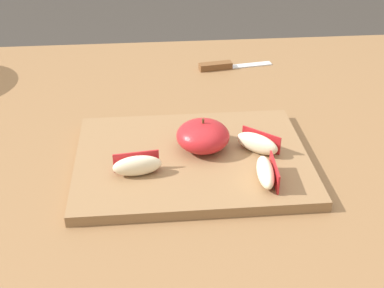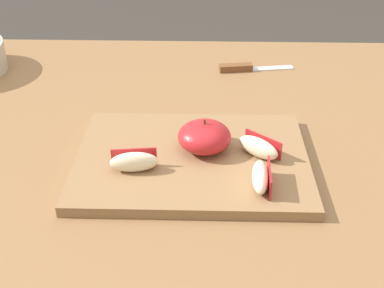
# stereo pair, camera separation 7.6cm
# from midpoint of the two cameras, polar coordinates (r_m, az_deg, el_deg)

# --- Properties ---
(dining_table) EXTENTS (1.48, 0.90, 0.78)m
(dining_table) POSITION_cam_midpoint_polar(r_m,az_deg,el_deg) (0.91, -4.94, -4.67)
(dining_table) COLOR brown
(dining_table) RESTS_ON ground_plane
(cutting_board) EXTENTS (0.35, 0.26, 0.02)m
(cutting_board) POSITION_cam_midpoint_polar(r_m,az_deg,el_deg) (0.78, -2.81, -1.84)
(cutting_board) COLOR olive
(cutting_board) RESTS_ON dining_table
(apple_half_skin_up) EXTENTS (0.08, 0.08, 0.05)m
(apple_half_skin_up) POSITION_cam_midpoint_polar(r_m,az_deg,el_deg) (0.78, -1.58, 0.82)
(apple_half_skin_up) COLOR #B21E23
(apple_half_skin_up) RESTS_ON cutting_board
(apple_wedge_middle) EXTENTS (0.07, 0.03, 0.03)m
(apple_wedge_middle) POSITION_cam_midpoint_polar(r_m,az_deg,el_deg) (0.73, -9.09, -2.44)
(apple_wedge_middle) COLOR beige
(apple_wedge_middle) RESTS_ON cutting_board
(apple_wedge_right) EXTENTS (0.03, 0.07, 0.03)m
(apple_wedge_right) POSITION_cam_midpoint_polar(r_m,az_deg,el_deg) (0.71, 5.21, -3.24)
(apple_wedge_right) COLOR beige
(apple_wedge_right) RESTS_ON cutting_board
(apple_wedge_left) EXTENTS (0.07, 0.06, 0.03)m
(apple_wedge_left) POSITION_cam_midpoint_polar(r_m,az_deg,el_deg) (0.78, 4.50, 0.02)
(apple_wedge_left) COLOR beige
(apple_wedge_left) RESTS_ON cutting_board
(paring_knife) EXTENTS (0.16, 0.04, 0.01)m
(paring_knife) POSITION_cam_midpoint_polar(r_m,az_deg,el_deg) (1.10, 1.32, 8.62)
(paring_knife) COLOR silver
(paring_knife) RESTS_ON dining_table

